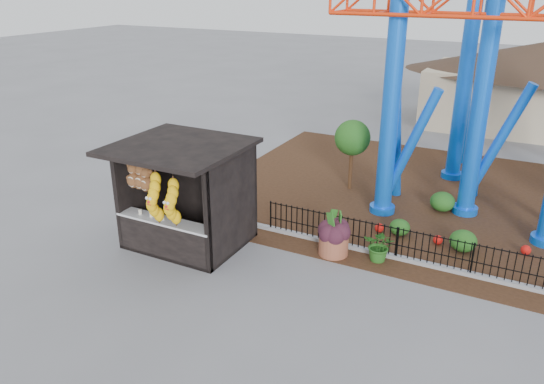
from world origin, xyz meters
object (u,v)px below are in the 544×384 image
at_px(prize_booth, 181,198).
at_px(terracotta_planter, 333,245).
at_px(potted_plant, 380,246).
at_px(roller_coaster, 538,12).

height_order(prize_booth, terracotta_planter, prize_booth).
xyz_separation_m(prize_booth, potted_plant, (5.41, 1.79, -1.05)).
bearing_deg(potted_plant, prize_booth, -161.73).
distance_m(roller_coaster, terracotta_planter, 9.33).
xyz_separation_m(roller_coaster, terracotta_planter, (-4.00, -5.77, -6.13)).
height_order(roller_coaster, potted_plant, roller_coaster).
bearing_deg(terracotta_planter, potted_plant, 10.76).
bearing_deg(roller_coaster, potted_plant, -116.18).
xyz_separation_m(terracotta_planter, potted_plant, (1.28, 0.24, 0.17)).
height_order(roller_coaster, terracotta_planter, roller_coaster).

